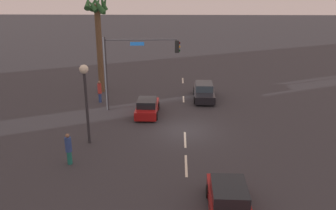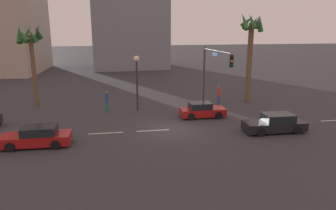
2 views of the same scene
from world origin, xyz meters
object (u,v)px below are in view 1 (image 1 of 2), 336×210
Objects in this scene: car_1 at (204,92)px; pedestrian_1 at (100,91)px; car_3 at (229,203)px; palm_tree_1 at (98,24)px; car_0 at (147,107)px; traffic_signal at (132,60)px; pedestrian_0 at (69,148)px; streetlamp at (85,88)px.

car_1 is 2.42× the size of pedestrian_1.
car_3 is 0.49× the size of palm_tree_1.
car_0 is at bearing 20.33° from car_3.
traffic_signal is 10.38m from pedestrian_0.
pedestrian_1 reaches higher than pedestrian_0.
pedestrian_1 is 0.21× the size of palm_tree_1.
car_0 is 10.01m from palm_tree_1.
palm_tree_1 is at bearing 8.03° from streetlamp.
car_1 is 11.55m from palm_tree_1.
streetlamp is 2.76× the size of pedestrian_0.
traffic_signal is 0.65× the size of palm_tree_1.
palm_tree_1 is (2.00, 9.78, 5.82)m from car_1.
palm_tree_1 is (14.72, 1.24, 5.47)m from pedestrian_0.
traffic_signal is at bearing -144.16° from palm_tree_1.
car_1 is at bearing -39.48° from streetlamp.
car_3 is 0.75× the size of traffic_signal.
car_1 is 13.11m from streetlamp.
pedestrian_0 is 15.76m from palm_tree_1.
pedestrian_0 is 0.98× the size of pedestrian_1.
traffic_signal is at bearing -14.49° from pedestrian_0.
pedestrian_0 is 0.20× the size of palm_tree_1.
streetlamp is (-9.84, 8.10, 3.08)m from car_1.
traffic_signal reaches higher than pedestrian_0.
car_3 is 11.37m from streetlamp.
pedestrian_0 is at bearing 146.15° from car_1.
car_3 is (-17.22, 0.03, -0.01)m from car_1.
car_1 is at bearing -81.77° from pedestrian_1.
palm_tree_1 reaches higher than streetlamp.
car_1 is 15.32m from pedestrian_0.
traffic_signal is (14.08, 6.02, 3.52)m from car_3.
car_1 is 0.50× the size of palm_tree_1.
car_1 is 0.90× the size of streetlamp.
palm_tree_1 is at bearing 4.83° from pedestrian_0.
pedestrian_0 is (-8.32, 3.75, 0.38)m from car_0.
pedestrian_0 is at bearing 155.74° from car_0.
pedestrian_1 is (-1.33, 9.23, 0.38)m from car_1.
pedestrian_1 is at bearing 60.31° from traffic_signal.
streetlamp is (-5.43, 3.32, 3.11)m from car_0.
car_1 is 9.33m from pedestrian_1.
car_0 is at bearing -134.73° from traffic_signal.
traffic_signal is (1.26, 1.27, 3.53)m from car_0.
streetlamp is at bearing 162.99° from traffic_signal.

